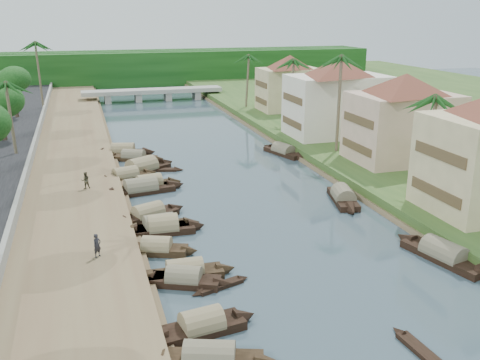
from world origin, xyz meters
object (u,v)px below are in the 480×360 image
object	(u,v)px
sampan_1	(202,326)
person_near	(97,245)
sampan_0	(209,360)
bridge	(153,92)

from	to	relation	value
sampan_1	person_near	world-z (taller)	person_near
sampan_1	sampan_0	bearing A→B (deg)	-104.82
bridge	sampan_1	bearing A→B (deg)	-95.99
sampan_1	bridge	bearing A→B (deg)	74.96
bridge	sampan_1	world-z (taller)	bridge
sampan_0	person_near	bearing A→B (deg)	129.53
sampan_0	person_near	size ratio (longest dim) A/B	4.53
sampan_1	person_near	distance (m)	11.39
bridge	person_near	xyz separation A→B (m)	(-13.95, -73.30, -0.06)
sampan_0	sampan_1	xyz separation A→B (m)	(0.31, 3.10, 0.00)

